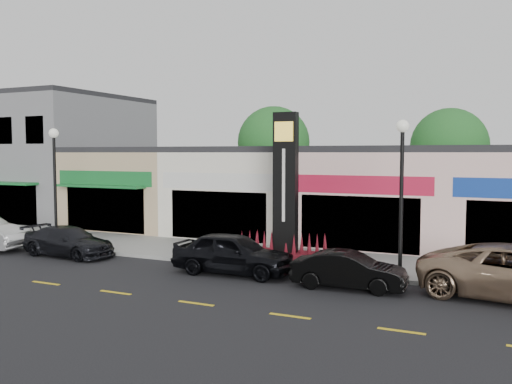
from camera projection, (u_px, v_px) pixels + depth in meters
ground at (168, 274)px, 20.10m from camera, size 120.00×120.00×0.00m
sidewalk at (224, 252)px, 24.03m from camera, size 52.00×4.30×0.15m
curb at (198, 261)px, 21.99m from camera, size 52.00×0.20×0.15m
building_grey_2story at (44, 158)px, 37.70m from camera, size 12.00×10.95×8.30m
shop_beige at (157, 186)px, 33.85m from camera, size 7.00×10.85×4.80m
shop_cream at (259, 189)px, 30.94m from camera, size 7.00×10.01×4.80m
shop_pink_w at (382, 193)px, 28.02m from camera, size 7.00×10.01×4.80m
tree_rear_west at (274, 143)px, 39.05m from camera, size 5.20×5.20×7.83m
tree_rear_mid at (449, 146)px, 34.07m from camera, size 4.80×4.80×7.29m
lamp_west_near at (55, 174)px, 25.45m from camera, size 0.44×0.44×5.47m
lamp_east_near at (402, 182)px, 18.77m from camera, size 0.44×0.44×5.47m
pylon_sign at (285, 206)px, 22.48m from camera, size 4.20×1.30×6.00m
car_dark_sedan at (69, 241)px, 23.49m from camera, size 2.06×4.51×1.28m
car_black_sedan at (233, 253)px, 20.00m from camera, size 1.94×4.62×1.56m
car_black_conv at (349, 270)px, 17.84m from camera, size 1.48×3.79×1.23m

